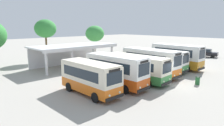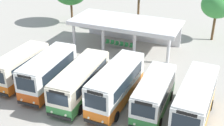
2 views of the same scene
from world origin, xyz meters
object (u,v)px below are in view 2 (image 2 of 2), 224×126
object	(u,v)px
city_bus_far_end_green	(195,102)
city_bus_fifth_blue	(154,94)
waiting_chair_second_from_end	(112,43)
waiting_chair_middle_seat	(117,44)
city_bus_fourth_amber	(116,84)
city_bus_nearest_orange	(21,66)
waiting_chair_far_end_seat	(131,46)
waiting_chair_fifth_seat	(126,45)
waiting_chair_end_by_column	(107,42)
city_bus_second_in_row	(49,72)
waiting_chair_fourth_seat	(122,44)
city_bus_middle_cream	(81,80)

from	to	relation	value
city_bus_far_end_green	city_bus_fifth_blue	bearing A→B (deg)	174.68
waiting_chair_second_from_end	waiting_chair_middle_seat	world-z (taller)	same
city_bus_fourth_amber	waiting_chair_second_from_end	world-z (taller)	city_bus_fourth_amber
city_bus_nearest_orange	waiting_chair_far_end_seat	size ratio (longest dim) A/B	7.70
city_bus_nearest_orange	waiting_chair_fifth_seat	world-z (taller)	city_bus_nearest_orange
city_bus_far_end_green	waiting_chair_far_end_seat	xyz separation A→B (m)	(-9.14, 11.29, -1.43)
city_bus_fourth_amber	waiting_chair_fifth_seat	distance (m)	11.63
waiting_chair_end_by_column	waiting_chair_middle_seat	bearing A→B (deg)	-1.52
city_bus_nearest_orange	city_bus_second_in_row	bearing A→B (deg)	-2.71
city_bus_nearest_orange	waiting_chair_fourth_seat	distance (m)	12.80
waiting_chair_fourth_seat	waiting_chair_far_end_seat	distance (m)	1.27
city_bus_middle_cream	city_bus_fourth_amber	bearing A→B (deg)	4.98
city_bus_second_in_row	city_bus_fourth_amber	size ratio (longest dim) A/B	0.91
waiting_chair_middle_seat	waiting_chair_fifth_seat	bearing A→B (deg)	-1.12
waiting_chair_second_from_end	city_bus_nearest_orange	bearing A→B (deg)	-112.47
waiting_chair_second_from_end	city_bus_far_end_green	bearing A→B (deg)	-44.12
city_bus_nearest_orange	city_bus_fourth_amber	xyz separation A→B (m)	(9.82, 0.18, 0.18)
city_bus_middle_cream	waiting_chair_middle_seat	bearing A→B (deg)	96.14
city_bus_middle_cream	waiting_chair_second_from_end	size ratio (longest dim) A/B	9.46
waiting_chair_end_by_column	waiting_chair_middle_seat	world-z (taller)	same
waiting_chair_end_by_column	waiting_chair_fourth_seat	world-z (taller)	same
waiting_chair_fifth_seat	city_bus_second_in_row	bearing A→B (deg)	-106.18
city_bus_far_end_green	waiting_chair_far_end_seat	bearing A→B (deg)	129.01
city_bus_middle_cream	city_bus_far_end_green	distance (m)	9.82
city_bus_middle_cream	waiting_chair_second_from_end	bearing A→B (deg)	99.23
waiting_chair_end_by_column	waiting_chair_far_end_seat	world-z (taller)	same
waiting_chair_end_by_column	city_bus_second_in_row	bearing A→B (deg)	-93.89
city_bus_second_in_row	city_bus_nearest_orange	bearing A→B (deg)	177.29
waiting_chair_fifth_seat	city_bus_fourth_amber	bearing A→B (deg)	-73.75
city_bus_middle_cream	city_bus_fifth_blue	xyz separation A→B (m)	(6.54, 0.43, -0.00)
city_bus_middle_cream	waiting_chair_end_by_column	distance (m)	11.75
city_bus_far_end_green	waiting_chair_middle_seat	bearing A→B (deg)	134.41
city_bus_fifth_blue	city_bus_second_in_row	bearing A→B (deg)	-177.25
waiting_chair_middle_seat	waiting_chair_fifth_seat	xyz separation A→B (m)	(1.27, -0.02, 0.00)
city_bus_second_in_row	city_bus_fifth_blue	bearing A→B (deg)	2.75
city_bus_far_end_green	waiting_chair_end_by_column	world-z (taller)	city_bus_far_end_green
city_bus_far_end_green	waiting_chair_far_end_seat	world-z (taller)	city_bus_far_end_green
waiting_chair_middle_seat	city_bus_far_end_green	bearing A→B (deg)	-45.59
city_bus_fourth_amber	waiting_chair_end_by_column	size ratio (longest dim) A/B	9.09
city_bus_second_in_row	waiting_chair_middle_seat	bearing A→B (deg)	79.86
city_bus_nearest_orange	waiting_chair_fourth_seat	bearing A→B (deg)	62.17
waiting_chair_far_end_seat	waiting_chair_fourth_seat	bearing A→B (deg)	-178.75
city_bus_middle_cream	city_bus_second_in_row	bearing A→B (deg)	-179.20
city_bus_middle_cream	waiting_chair_fifth_seat	world-z (taller)	city_bus_middle_cream
waiting_chair_second_from_end	city_bus_fifth_blue	bearing A→B (deg)	-52.66
waiting_chair_fifth_seat	city_bus_far_end_green	bearing A→B (deg)	-49.00
city_bus_far_end_green	waiting_chair_middle_seat	size ratio (longest dim) A/B	8.94
waiting_chair_end_by_column	waiting_chair_second_from_end	size ratio (longest dim) A/B	1.00
city_bus_far_end_green	waiting_chair_second_from_end	world-z (taller)	city_bus_far_end_green
city_bus_second_in_row	waiting_chair_fourth_seat	xyz separation A→B (m)	(2.68, 11.43, -1.34)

